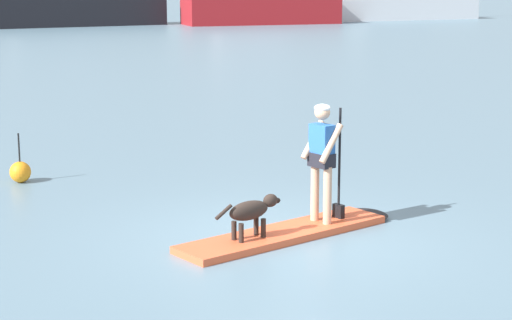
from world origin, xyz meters
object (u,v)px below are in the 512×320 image
at_px(moored_boat_port, 66,4).
at_px(moored_boat_far_port, 397,2).
at_px(marker_buoy, 20,172).
at_px(paddleboard, 296,231).
at_px(person_paddler, 322,154).
at_px(moored_boat_outer, 258,0).
at_px(dog, 252,211).

height_order(moored_boat_port, moored_boat_far_port, moored_boat_port).
bearing_deg(marker_buoy, moored_boat_far_port, 52.43).
bearing_deg(moored_boat_port, paddleboard, -97.43).
bearing_deg(moored_boat_port, person_paddler, -96.94).
relative_size(moored_boat_port, moored_boat_outer, 1.04).
bearing_deg(person_paddler, paddleboard, -163.38).
bearing_deg(marker_buoy, person_paddler, -52.37).
height_order(paddleboard, marker_buoy, marker_buoy).
bearing_deg(moored_boat_far_port, dog, -122.93).
bearing_deg(moored_boat_far_port, moored_boat_outer, -172.40).
relative_size(dog, moored_boat_outer, 0.09).
relative_size(person_paddler, moored_boat_outer, 0.14).
height_order(person_paddler, dog, person_paddler).
bearing_deg(dog, moored_boat_port, 81.77).
height_order(person_paddler, moored_boat_outer, moored_boat_outer).
distance_m(dog, moored_boat_outer, 52.92).
relative_size(dog, marker_buoy, 1.23).
height_order(paddleboard, moored_boat_far_port, moored_boat_far_port).
bearing_deg(dog, moored_boat_far_port, 57.07).
distance_m(moored_boat_port, marker_buoy, 47.46).
height_order(paddleboard, moored_boat_outer, moored_boat_outer).
distance_m(paddleboard, person_paddler, 1.14).
xyz_separation_m(person_paddler, dog, (-1.23, -0.37, -0.61)).
distance_m(person_paddler, dog, 1.42).
bearing_deg(moored_boat_port, marker_buoy, -101.87).
relative_size(paddleboard, person_paddler, 2.13).
xyz_separation_m(dog, moored_boat_far_port, (32.67, 50.45, 0.84)).
height_order(moored_boat_outer, marker_buoy, moored_boat_outer).
distance_m(moored_boat_outer, moored_boat_far_port, 12.39).
height_order(person_paddler, moored_boat_port, moored_boat_port).
xyz_separation_m(paddleboard, marker_buoy, (-3.08, 4.74, 0.14)).
distance_m(person_paddler, moored_boat_port, 51.41).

